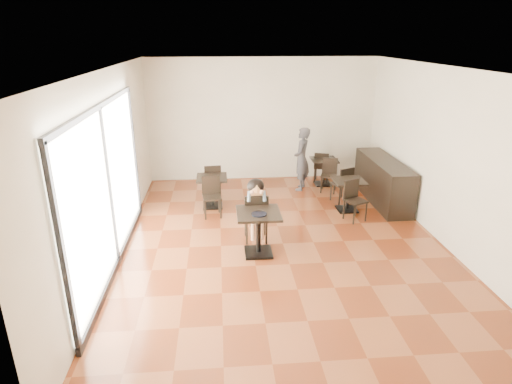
{
  "coord_description": "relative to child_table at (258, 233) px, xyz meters",
  "views": [
    {
      "loc": [
        -1.14,
        -7.19,
        3.72
      ],
      "look_at": [
        -0.5,
        0.16,
        1.0
      ],
      "focal_mm": 30.0,
      "sensor_mm": 36.0,
      "label": 1
    }
  ],
  "objects": [
    {
      "name": "service_counter",
      "position": [
        3.15,
        2.34,
        0.1
      ],
      "size": [
        0.6,
        2.4,
        1.0
      ],
      "primitive_type": "cube",
      "color": "black",
      "rests_on": "floor"
    },
    {
      "name": "cafe_table_mid",
      "position": [
        2.18,
        1.85,
        -0.05
      ],
      "size": [
        0.89,
        0.89,
        0.72
      ],
      "primitive_type": null,
      "rotation": [
        0.0,
        0.0,
        0.4
      ],
      "color": "black",
      "rests_on": "floor"
    },
    {
      "name": "adult_patron",
      "position": [
        1.4,
        3.33,
        0.39
      ],
      "size": [
        0.55,
        0.67,
        1.59
      ],
      "primitive_type": "imported",
      "rotation": [
        0.0,
        0.0,
        -1.91
      ],
      "color": "#3B3B40",
      "rests_on": "floor"
    },
    {
      "name": "chair_back_a",
      "position": [
        2.05,
        3.84,
        0.01
      ],
      "size": [
        0.48,
        0.48,
        0.83
      ],
      "primitive_type": null,
      "rotation": [
        0.0,
        0.0,
        2.81
      ],
      "color": "black",
      "rests_on": "floor"
    },
    {
      "name": "chair_mid_b",
      "position": [
        2.18,
        1.3,
        0.03
      ],
      "size": [
        0.51,
        0.51,
        0.86
      ],
      "primitive_type": null,
      "rotation": [
        0.0,
        0.0,
        0.4
      ],
      "color": "black",
      "rests_on": "floor"
    },
    {
      "name": "cafe_table_left",
      "position": [
        -0.84,
        2.33,
        -0.05
      ],
      "size": [
        0.74,
        0.74,
        0.72
      ],
      "primitive_type": null,
      "rotation": [
        0.0,
        0.0,
        0.1
      ],
      "color": "black",
      "rests_on": "floor"
    },
    {
      "name": "wall_back",
      "position": [
        0.5,
        4.34,
        1.2
      ],
      "size": [
        6.0,
        0.01,
        3.2
      ],
      "primitive_type": "cube",
      "color": "silver",
      "rests_on": "floor"
    },
    {
      "name": "child",
      "position": [
        0.0,
        0.55,
        0.21
      ],
      "size": [
        0.44,
        0.61,
        1.22
      ],
      "primitive_type": null,
      "color": "slate",
      "rests_on": "child_chair"
    },
    {
      "name": "chair_left_b",
      "position": [
        -0.84,
        1.78,
        0.03
      ],
      "size": [
        0.42,
        0.42,
        0.86
      ],
      "primitive_type": null,
      "rotation": [
        0.0,
        0.0,
        0.1
      ],
      "color": "black",
      "rests_on": "floor"
    },
    {
      "name": "storefront_window",
      "position": [
        -2.47,
        -0.16,
        1.0
      ],
      "size": [
        0.04,
        4.5,
        2.6
      ],
      "primitive_type": "cube",
      "color": "white",
      "rests_on": "floor"
    },
    {
      "name": "chair_mid_a",
      "position": [
        2.18,
        2.4,
        0.03
      ],
      "size": [
        0.51,
        0.51,
        0.86
      ],
      "primitive_type": null,
      "rotation": [
        0.0,
        0.0,
        3.55
      ],
      "color": "black",
      "rests_on": "floor"
    },
    {
      "name": "cafe_table_back",
      "position": [
        2.05,
        3.63,
        -0.06
      ],
      "size": [
        0.84,
        0.84,
        0.69
      ],
      "primitive_type": null,
      "rotation": [
        0.0,
        0.0,
        -0.34
      ],
      "color": "black",
      "rests_on": "floor"
    },
    {
      "name": "wall_right",
      "position": [
        3.5,
        0.34,
        1.2
      ],
      "size": [
        0.01,
        8.0,
        3.2
      ],
      "primitive_type": "cube",
      "color": "silver",
      "rests_on": "floor"
    },
    {
      "name": "floor",
      "position": [
        0.5,
        0.34,
        -0.4
      ],
      "size": [
        6.0,
        8.0,
        0.01
      ],
      "primitive_type": "cube",
      "color": "brown",
      "rests_on": "ground"
    },
    {
      "name": "plate",
      "position": [
        0.0,
        -0.1,
        0.41
      ],
      "size": [
        0.27,
        0.27,
        0.02
      ],
      "primitive_type": "cylinder",
      "color": "black",
      "rests_on": "child_table"
    },
    {
      "name": "child_chair",
      "position": [
        0.0,
        0.55,
        0.08
      ],
      "size": [
        0.44,
        0.44,
        0.97
      ],
      "primitive_type": null,
      "rotation": [
        0.0,
        0.0,
        3.14
      ],
      "color": "black",
      "rests_on": "floor"
    },
    {
      "name": "wall_front",
      "position": [
        0.5,
        -3.66,
        1.2
      ],
      "size": [
        6.0,
        0.01,
        3.2
      ],
      "primitive_type": "cube",
      "color": "silver",
      "rests_on": "floor"
    },
    {
      "name": "pizza_slice",
      "position": [
        0.0,
        0.36,
        0.65
      ],
      "size": [
        0.28,
        0.22,
        0.07
      ],
      "primitive_type": null,
      "color": "#E4CC75",
      "rests_on": "child"
    },
    {
      "name": "ceiling",
      "position": [
        0.5,
        0.34,
        2.8
      ],
      "size": [
        6.0,
        8.0,
        0.01
      ],
      "primitive_type": "cube",
      "color": "white",
      "rests_on": "floor"
    },
    {
      "name": "wall_left",
      "position": [
        -2.5,
        0.34,
        1.2
      ],
      "size": [
        0.01,
        8.0,
        3.2
      ],
      "primitive_type": "cube",
      "color": "silver",
      "rests_on": "floor"
    },
    {
      "name": "child_table",
      "position": [
        0.0,
        0.0,
        0.0
      ],
      "size": [
        0.76,
        0.76,
        0.81
      ],
      "primitive_type": null,
      "color": "black",
      "rests_on": "floor"
    },
    {
      "name": "chair_back_b",
      "position": [
        2.05,
        3.08,
        0.01
      ],
      "size": [
        0.48,
        0.48,
        0.83
      ],
      "primitive_type": null,
      "rotation": [
        0.0,
        0.0,
        -0.34
      ],
      "color": "black",
      "rests_on": "floor"
    },
    {
      "name": "chair_left_a",
      "position": [
        -0.84,
        2.88,
        0.03
      ],
      "size": [
        0.42,
        0.42,
        0.86
      ],
      "primitive_type": null,
      "rotation": [
        0.0,
        0.0,
        3.25
      ],
      "color": "black",
      "rests_on": "floor"
    }
  ]
}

